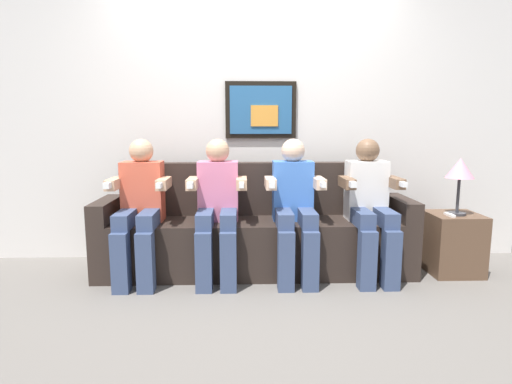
{
  "coord_description": "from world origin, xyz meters",
  "views": [
    {
      "loc": [
        -0.11,
        -3.14,
        1.22
      ],
      "look_at": [
        0.0,
        0.15,
        0.7
      ],
      "focal_mm": 29.93,
      "sensor_mm": 36.0,
      "label": 1
    }
  ],
  "objects_px": {
    "person_rightmost": "(370,203)",
    "spare_remote_on_table": "(450,215)",
    "person_right_center": "(294,203)",
    "person_left_center": "(217,204)",
    "side_table_right": "(453,243)",
    "person_leftmost": "(140,204)",
    "couch": "(255,234)",
    "table_lamp": "(460,171)"
  },
  "relations": [
    {
      "from": "person_right_center",
      "to": "spare_remote_on_table",
      "type": "height_order",
      "value": "person_right_center"
    },
    {
      "from": "person_left_center",
      "to": "person_leftmost",
      "type": "bearing_deg",
      "value": 180.0
    },
    {
      "from": "spare_remote_on_table",
      "to": "table_lamp",
      "type": "bearing_deg",
      "value": 27.61
    },
    {
      "from": "couch",
      "to": "person_rightmost",
      "type": "xyz_separation_m",
      "value": [
        0.91,
        -0.17,
        0.29
      ]
    },
    {
      "from": "person_rightmost",
      "to": "person_leftmost",
      "type": "bearing_deg",
      "value": 180.0
    },
    {
      "from": "person_left_center",
      "to": "spare_remote_on_table",
      "type": "xyz_separation_m",
      "value": [
        1.85,
        -0.02,
        -0.1
      ]
    },
    {
      "from": "person_right_center",
      "to": "person_rightmost",
      "type": "xyz_separation_m",
      "value": [
        0.61,
        0.0,
        0.0
      ]
    },
    {
      "from": "person_left_center",
      "to": "spare_remote_on_table",
      "type": "distance_m",
      "value": 1.85
    },
    {
      "from": "side_table_right",
      "to": "person_rightmost",
      "type": "bearing_deg",
      "value": -175.16
    },
    {
      "from": "person_rightmost",
      "to": "couch",
      "type": "bearing_deg",
      "value": 169.45
    },
    {
      "from": "table_lamp",
      "to": "person_rightmost",
      "type": "bearing_deg",
      "value": -178.37
    },
    {
      "from": "couch",
      "to": "person_rightmost",
      "type": "relative_size",
      "value": 2.31
    },
    {
      "from": "side_table_right",
      "to": "couch",
      "type": "bearing_deg",
      "value": 176.23
    },
    {
      "from": "person_right_center",
      "to": "table_lamp",
      "type": "xyz_separation_m",
      "value": [
        1.32,
        0.02,
        0.25
      ]
    },
    {
      "from": "person_leftmost",
      "to": "person_left_center",
      "type": "distance_m",
      "value": 0.61
    },
    {
      "from": "person_rightmost",
      "to": "spare_remote_on_table",
      "type": "distance_m",
      "value": 0.65
    },
    {
      "from": "table_lamp",
      "to": "spare_remote_on_table",
      "type": "distance_m",
      "value": 0.36
    },
    {
      "from": "person_rightmost",
      "to": "table_lamp",
      "type": "relative_size",
      "value": 2.41
    },
    {
      "from": "person_leftmost",
      "to": "table_lamp",
      "type": "xyz_separation_m",
      "value": [
        2.53,
        0.02,
        0.25
      ]
    },
    {
      "from": "spare_remote_on_table",
      "to": "side_table_right",
      "type": "bearing_deg",
      "value": 43.71
    },
    {
      "from": "person_right_center",
      "to": "person_rightmost",
      "type": "bearing_deg",
      "value": 0.0
    },
    {
      "from": "person_rightmost",
      "to": "side_table_right",
      "type": "bearing_deg",
      "value": 4.84
    },
    {
      "from": "couch",
      "to": "side_table_right",
      "type": "distance_m",
      "value": 1.64
    },
    {
      "from": "couch",
      "to": "person_leftmost",
      "type": "xyz_separation_m",
      "value": [
        -0.91,
        -0.17,
        0.29
      ]
    },
    {
      "from": "person_leftmost",
      "to": "person_rightmost",
      "type": "bearing_deg",
      "value": 0.0
    },
    {
      "from": "spare_remote_on_table",
      "to": "person_right_center",
      "type": "bearing_deg",
      "value": 179.04
    },
    {
      "from": "person_right_center",
      "to": "couch",
      "type": "bearing_deg",
      "value": 150.79
    },
    {
      "from": "person_leftmost",
      "to": "spare_remote_on_table",
      "type": "height_order",
      "value": "person_leftmost"
    },
    {
      "from": "person_rightmost",
      "to": "side_table_right",
      "type": "xyz_separation_m",
      "value": [
        0.73,
        0.06,
        -0.36
      ]
    },
    {
      "from": "person_leftmost",
      "to": "side_table_right",
      "type": "height_order",
      "value": "person_leftmost"
    },
    {
      "from": "person_left_center",
      "to": "table_lamp",
      "type": "bearing_deg",
      "value": 0.61
    },
    {
      "from": "person_leftmost",
      "to": "person_rightmost",
      "type": "height_order",
      "value": "same"
    },
    {
      "from": "person_leftmost",
      "to": "spare_remote_on_table",
      "type": "distance_m",
      "value": 2.46
    },
    {
      "from": "person_rightmost",
      "to": "spare_remote_on_table",
      "type": "height_order",
      "value": "person_rightmost"
    },
    {
      "from": "person_leftmost",
      "to": "side_table_right",
      "type": "relative_size",
      "value": 2.22
    },
    {
      "from": "table_lamp",
      "to": "spare_remote_on_table",
      "type": "relative_size",
      "value": 3.54
    },
    {
      "from": "person_right_center",
      "to": "person_leftmost",
      "type": "bearing_deg",
      "value": 180.0
    },
    {
      "from": "side_table_right",
      "to": "spare_remote_on_table",
      "type": "height_order",
      "value": "spare_remote_on_table"
    },
    {
      "from": "person_rightmost",
      "to": "side_table_right",
      "type": "height_order",
      "value": "person_rightmost"
    },
    {
      "from": "side_table_right",
      "to": "person_left_center",
      "type": "bearing_deg",
      "value": -178.18
    },
    {
      "from": "side_table_right",
      "to": "spare_remote_on_table",
      "type": "xyz_separation_m",
      "value": [
        -0.09,
        -0.08,
        0.26
      ]
    },
    {
      "from": "person_left_center",
      "to": "person_rightmost",
      "type": "relative_size",
      "value": 1.0
    }
  ]
}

